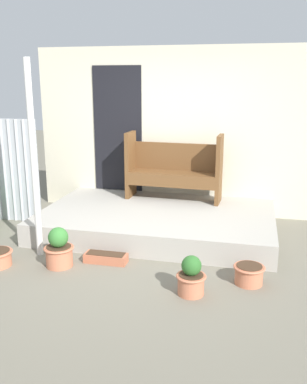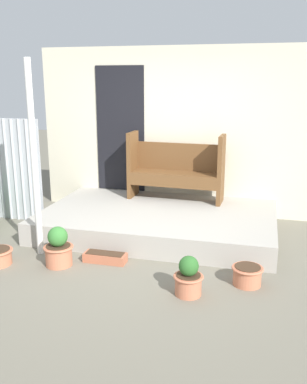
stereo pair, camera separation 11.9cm
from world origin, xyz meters
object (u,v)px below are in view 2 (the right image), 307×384
(support_post, at_px, (34,161))
(planter_box_rect, at_px, (105,257))
(flower_pot_right, at_px, (188,278))
(flower_pot_middle, at_px, (58,249))
(flower_pot_far_right, at_px, (247,275))
(bench, at_px, (176,167))

(support_post, xyz_separation_m, planter_box_rect, (0.88, -0.05, -1.11))
(flower_pot_right, bearing_deg, planter_box_rect, 154.03)
(flower_pot_right, xyz_separation_m, planter_box_rect, (-1.09, 0.53, -0.12))
(flower_pot_middle, relative_size, flower_pot_far_right, 1.40)
(flower_pot_right, bearing_deg, flower_pot_middle, 168.85)
(flower_pot_middle, height_order, planter_box_rect, flower_pot_middle)
(flower_pot_middle, height_order, flower_pot_right, flower_pot_middle)
(flower_pot_right, distance_m, planter_box_rect, 1.22)
(support_post, height_order, planter_box_rect, support_post)
(flower_pot_middle, bearing_deg, support_post, 145.36)
(flower_pot_middle, bearing_deg, flower_pot_right, -11.15)
(bench, height_order, planter_box_rect, bench)
(planter_box_rect, bearing_deg, flower_pot_far_right, -5.70)
(bench, distance_m, planter_box_rect, 2.06)
(flower_pot_middle, bearing_deg, planter_box_rect, 24.31)
(flower_pot_far_right, bearing_deg, support_post, 175.19)
(support_post, distance_m, planter_box_rect, 1.42)
(flower_pot_right, distance_m, flower_pot_far_right, 0.68)
(support_post, xyz_separation_m, flower_pot_middle, (0.39, -0.27, -0.97))
(bench, bearing_deg, flower_pot_far_right, -57.03)
(support_post, relative_size, planter_box_rect, 4.61)
(bench, relative_size, flower_pot_right, 3.53)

